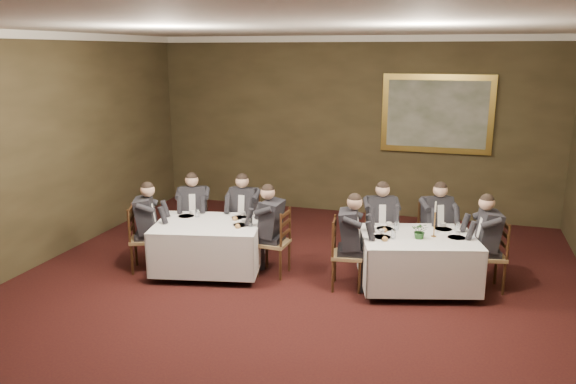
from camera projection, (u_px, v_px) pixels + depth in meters
The scene contains 27 objects.
ground at pixel (270, 319), 6.93m from camera, with size 10.00×10.00×0.00m, color black.
ceiling at pixel (268, 24), 6.07m from camera, with size 8.00×10.00×0.10m, color silver.
back_wall at pixel (351, 127), 11.14m from camera, with size 8.00×0.10×3.50m, color #312A18.
crown_molding at pixel (268, 30), 6.09m from camera, with size 8.00×10.00×0.12m.
table_main at pixel (417, 258), 7.72m from camera, with size 1.81×1.56×0.67m.
table_second at pixel (209, 243), 8.30m from camera, with size 1.76×1.48×0.67m.
chair_main_backleft at pixel (379, 249), 8.54m from camera, with size 0.55×0.53×1.00m.
diner_main_backleft at pixel (380, 235), 8.47m from camera, with size 0.52×0.58×1.35m.
chair_main_backright at pixel (433, 250), 8.52m from camera, with size 0.59×0.58×1.00m.
diner_main_backright at pixel (435, 236), 8.45m from camera, with size 0.58×0.61×1.35m.
chair_main_endleft at pixel (346, 268), 7.79m from camera, with size 0.48×0.50×1.00m.
diner_main_endleft at pixel (347, 253), 7.73m from camera, with size 0.53×0.47×1.35m.
chair_main_endright at pixel (488, 270), 7.74m from camera, with size 0.51×0.52×1.00m.
diner_main_endright at pixel (488, 254), 7.68m from camera, with size 0.56×0.50×1.35m.
chair_sec_backleft at pixel (195, 236), 9.14m from camera, with size 0.56×0.54×1.00m.
diner_sec_backleft at pixel (194, 223), 9.08m from camera, with size 0.54×0.59×1.35m.
chair_sec_backright at pixel (245, 237), 9.07m from camera, with size 0.46×0.44×1.00m.
diner_sec_backright at pixel (245, 224), 9.01m from camera, with size 0.43×0.50×1.35m.
chair_sec_endright at pixel (274, 256), 8.26m from camera, with size 0.44×0.46×1.00m.
diner_sec_endright at pixel (273, 241), 8.21m from camera, with size 0.50×0.43×1.35m.
chair_sec_endleft at pixel (145, 252), 8.42m from camera, with size 0.56×0.57×1.00m.
diner_sec_endleft at pixel (145, 237), 8.37m from camera, with size 0.60×0.56×1.35m.
centerpiece at pixel (420, 230), 7.51m from camera, with size 0.22×0.19×0.24m, color #2D5926.
candlestick at pixel (435, 223), 7.58m from camera, with size 0.07×0.07×0.51m.
place_setting_table_main at pixel (389, 226), 7.97m from camera, with size 0.33×0.31×0.14m.
place_setting_table_second at pixel (190, 214), 8.58m from camera, with size 0.33×0.31×0.14m.
painting at pixel (437, 114), 10.53m from camera, with size 2.05×0.09×1.47m.
Camera 1 is at (2.08, -5.99, 3.22)m, focal length 35.00 mm.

